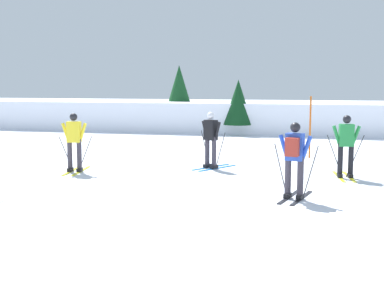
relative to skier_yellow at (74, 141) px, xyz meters
The scene contains 9 objects.
ground_plane 4.88m from the skier_yellow, 47.05° to the right, with size 120.00×120.00×0.00m, color silver.
far_snow_ridge 15.05m from the skier_yellow, 77.47° to the left, with size 80.00×6.37×1.56m, color silver.
skier_yellow is the anchor object (origin of this frame).
skier_blue 6.64m from the skier_yellow, 18.06° to the right, with size 0.98×1.64×1.71m.
skier_green 7.61m from the skier_yellow, ahead, with size 1.00×1.64×1.71m.
skier_black 4.01m from the skier_yellow, 22.47° to the left, with size 1.16×1.56×1.71m.
trail_marker_pole 7.95m from the skier_yellow, 34.30° to the left, with size 0.06×0.06×2.12m, color #C65614.
conifer_far_left 14.30m from the skier_yellow, 92.92° to the left, with size 1.71×1.71×3.58m.
conifer_far_right 12.16m from the skier_yellow, 75.77° to the left, with size 1.48×1.48×2.75m.
Camera 1 is at (3.48, -9.76, 2.55)m, focal length 47.40 mm.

